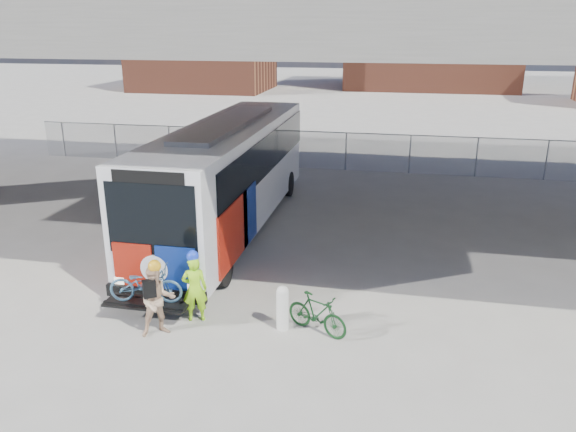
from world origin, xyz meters
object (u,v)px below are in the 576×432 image
(bus, at_px, (229,168))
(bike_parked, at_px, (317,314))
(cyclist_hivis, at_px, (195,287))
(cyclist_tan, at_px, (157,300))
(bollard, at_px, (283,306))

(bus, xyz_separation_m, bike_parked, (4.00, -6.32, -1.64))
(bus, distance_m, cyclist_hivis, 6.54)
(bus, xyz_separation_m, cyclist_tan, (0.52, -7.12, -1.25))
(cyclist_tan, bearing_deg, cyclist_hivis, 20.39)
(bollard, bearing_deg, cyclist_tan, -163.53)
(bollard, height_order, cyclist_tan, cyclist_tan)
(bollard, distance_m, bike_parked, 0.80)
(bus, bearing_deg, cyclist_hivis, -80.13)
(bike_parked, bearing_deg, bollard, 115.62)
(bus, relative_size, cyclist_tan, 7.14)
(bus, bearing_deg, cyclist_tan, -85.80)
(bus, height_order, bike_parked, bus)
(cyclist_hivis, bearing_deg, bollard, 162.11)
(cyclist_tan, distance_m, bike_parked, 3.58)
(bus, xyz_separation_m, cyclist_hivis, (1.10, -6.32, -1.26))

